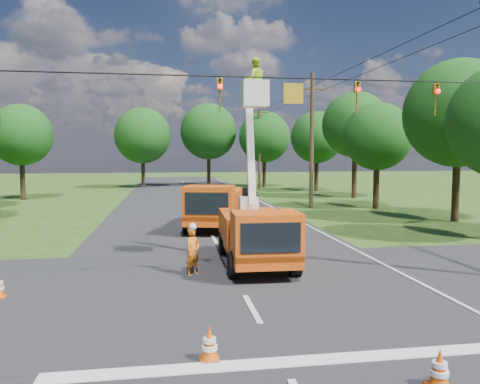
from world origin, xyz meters
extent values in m
plane|color=#284715|center=(0.00, 20.00, 0.00)|extent=(140.00, 140.00, 0.00)
cube|color=black|center=(0.00, 20.00, 0.00)|extent=(12.00, 100.00, 0.06)
cube|color=black|center=(0.00, 2.00, 0.00)|extent=(56.00, 10.00, 0.07)
cube|color=silver|center=(0.00, -3.20, 0.00)|extent=(9.00, 0.45, 0.02)
cube|color=silver|center=(5.60, 20.00, 0.00)|extent=(0.12, 90.00, 0.02)
cube|color=#DE470F|center=(1.03, 4.94, 0.70)|extent=(2.33, 5.93, 0.44)
cube|color=#DE470F|center=(0.96, 2.84, 1.47)|extent=(2.20, 1.73, 1.47)
cube|color=black|center=(0.94, 2.00, 1.52)|extent=(1.86, 0.11, 0.93)
cube|color=#DE470F|center=(1.05, 5.72, 1.32)|extent=(2.41, 3.69, 0.98)
cylinder|color=black|center=(-0.05, 3.11, 0.45)|extent=(0.34, 0.91, 0.90)
cylinder|color=black|center=(2.00, 3.05, 0.45)|extent=(0.34, 0.91, 0.90)
cylinder|color=black|center=(0.06, 6.83, 0.45)|extent=(0.34, 0.91, 0.90)
cylinder|color=black|center=(2.11, 6.76, 0.45)|extent=(0.34, 0.91, 0.90)
cube|color=silver|center=(1.08, 6.79, 2.05)|extent=(0.76, 0.76, 0.54)
cube|color=silver|center=(1.07, 6.26, 4.21)|extent=(0.31, 1.31, 4.24)
cube|color=silver|center=(1.04, 5.23, 6.21)|extent=(0.96, 0.96, 0.93)
imported|color=#C6E526|center=(1.04, 5.23, 6.70)|extent=(0.88, 0.72, 1.66)
cube|color=#DE470F|center=(0.42, 13.58, 0.79)|extent=(3.82, 6.97, 0.49)
cube|color=#DE470F|center=(-0.10, 11.28, 1.65)|extent=(2.77, 2.36, 1.65)
cube|color=black|center=(-0.31, 10.37, 1.70)|extent=(2.05, 0.53, 1.04)
cube|color=#DE470F|center=(0.62, 14.44, 1.48)|extent=(3.42, 4.54, 1.10)
cylinder|color=black|center=(-1.17, 11.80, 0.51)|extent=(0.57, 1.06, 1.01)
cylinder|color=black|center=(1.08, 11.29, 0.51)|extent=(0.57, 1.06, 1.01)
cylinder|color=black|center=(-0.24, 15.88, 0.51)|extent=(0.57, 1.06, 1.01)
cylinder|color=black|center=(2.01, 15.36, 0.51)|extent=(0.57, 1.06, 1.01)
imported|color=#FD5C15|center=(-1.33, 3.73, 0.81)|extent=(0.69, 0.69, 1.62)
imported|color=black|center=(4.48, 26.54, 0.66)|extent=(1.85, 3.98, 1.32)
cone|color=#E64F0C|center=(-1.36, -2.85, 0.38)|extent=(0.36, 0.36, 0.70)
cube|color=#E64F0C|center=(-1.36, -2.85, 0.04)|extent=(0.38, 0.38, 0.04)
cylinder|color=white|center=(-1.36, -2.85, 0.44)|extent=(0.26, 0.26, 0.09)
cylinder|color=white|center=(-1.36, -2.85, 0.29)|extent=(0.31, 0.31, 0.09)
cone|color=#E64F0C|center=(2.47, -4.52, 0.38)|extent=(0.36, 0.36, 0.70)
cylinder|color=white|center=(2.47, -4.52, 0.44)|extent=(0.26, 0.26, 0.09)
cylinder|color=white|center=(2.47, -4.52, 0.29)|extent=(0.31, 0.31, 0.09)
cone|color=#E64F0C|center=(0.97, 7.92, 0.38)|extent=(0.36, 0.36, 0.70)
cube|color=#E64F0C|center=(0.97, 7.92, 0.04)|extent=(0.38, 0.38, 0.04)
cylinder|color=white|center=(0.97, 7.92, 0.44)|extent=(0.26, 0.26, 0.09)
cylinder|color=white|center=(0.97, 7.92, 0.29)|extent=(0.31, 0.31, 0.09)
cone|color=#E64F0C|center=(2.18, 10.59, 0.38)|extent=(0.36, 0.36, 0.70)
cube|color=#E64F0C|center=(2.18, 10.59, 0.04)|extent=(0.38, 0.38, 0.04)
cylinder|color=white|center=(2.18, 10.59, 0.44)|extent=(0.26, 0.26, 0.09)
cylinder|color=white|center=(2.18, 10.59, 0.29)|extent=(0.31, 0.31, 0.09)
cone|color=#E64F0C|center=(4.50, 16.76, 0.38)|extent=(0.36, 0.36, 0.70)
cube|color=#E64F0C|center=(4.50, 16.76, 0.04)|extent=(0.38, 0.38, 0.04)
cylinder|color=white|center=(4.50, 16.76, 0.44)|extent=(0.26, 0.26, 0.09)
cylinder|color=white|center=(4.50, 16.76, 0.29)|extent=(0.31, 0.31, 0.09)
cylinder|color=#4C3823|center=(8.50, 22.00, 5.00)|extent=(0.30, 0.30, 10.00)
cube|color=#4C3823|center=(8.50, 22.00, 8.80)|extent=(1.80, 0.12, 0.12)
cylinder|color=#4C3823|center=(8.50, 42.00, 5.00)|extent=(0.30, 0.30, 10.00)
cube|color=#4C3823|center=(8.50, 42.00, 8.80)|extent=(1.80, 0.12, 0.12)
cylinder|color=black|center=(-0.50, 2.00, 6.30)|extent=(18.00, 0.04, 0.04)
cube|color=#AD8514|center=(1.60, 2.00, 5.85)|extent=(0.60, 0.05, 0.60)
imported|color=#AD8514|center=(-0.60, 2.00, 5.75)|extent=(0.16, 0.20, 1.00)
sphere|color=#FF0C0C|center=(-0.60, 1.88, 6.00)|extent=(0.14, 0.14, 0.14)
imported|color=#AD8514|center=(3.60, 2.00, 5.75)|extent=(0.16, 0.20, 1.00)
sphere|color=#FF0C0C|center=(3.60, 1.88, 6.00)|extent=(0.14, 0.14, 0.14)
imported|color=#AD8514|center=(6.20, 2.00, 5.75)|extent=(0.16, 0.20, 1.00)
sphere|color=#FF0C0C|center=(6.20, 1.88, 6.00)|extent=(0.14, 0.14, 0.14)
cylinder|color=#382616|center=(-14.80, 32.00, 2.02)|extent=(0.44, 0.44, 4.05)
sphere|color=#143B0F|center=(-14.80, 32.00, 5.70)|extent=(5.40, 5.40, 5.40)
cylinder|color=#382616|center=(15.00, 14.00, 2.29)|extent=(0.44, 0.44, 4.58)
sphere|color=#143B0F|center=(15.00, 14.00, 6.45)|extent=(6.40, 6.40, 6.40)
cylinder|color=#382616|center=(13.20, 21.00, 1.89)|extent=(0.44, 0.44, 3.78)
sphere|color=#143B0F|center=(13.20, 21.00, 5.33)|extent=(5.00, 5.00, 5.00)
cylinder|color=#382616|center=(14.80, 29.00, 2.38)|extent=(0.44, 0.44, 4.75)
sphere|color=#143B0F|center=(14.80, 29.00, 6.70)|extent=(6.00, 6.00, 6.00)
cylinder|color=#382616|center=(13.80, 37.00, 2.07)|extent=(0.44, 0.44, 4.14)
sphere|color=#143B0F|center=(13.80, 37.00, 5.83)|extent=(5.60, 5.60, 5.60)
cylinder|color=#382616|center=(-5.00, 45.00, 2.20)|extent=(0.44, 0.44, 4.40)
sphere|color=#143B0F|center=(-5.00, 45.00, 6.20)|extent=(6.60, 6.60, 6.60)
cylinder|color=#382616|center=(3.00, 47.00, 2.42)|extent=(0.44, 0.44, 4.84)
sphere|color=#143B0F|center=(3.00, 47.00, 6.82)|extent=(7.00, 7.00, 7.00)
cylinder|color=#382616|center=(9.50, 44.00, 2.16)|extent=(0.44, 0.44, 4.31)
sphere|color=#143B0F|center=(9.50, 44.00, 6.08)|extent=(6.20, 6.20, 6.20)
camera|label=1|loc=(-2.13, -11.69, 4.07)|focal=35.00mm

